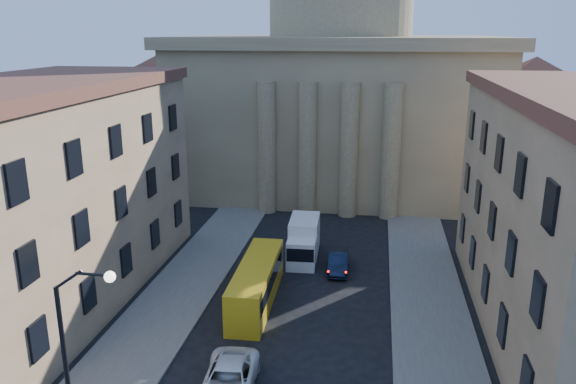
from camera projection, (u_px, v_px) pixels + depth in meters
The scene contains 9 objects.
sidewalk_left at pixel (147, 334), 33.67m from camera, with size 5.00×60.00×0.15m, color #585550.
sidewalk_right at pixel (438, 359), 31.09m from camera, with size 5.00×60.00×0.15m, color #585550.
church at pixel (339, 82), 64.66m from camera, with size 68.02×28.76×36.60m.
building_left at pixel (41, 192), 36.72m from camera, with size 11.60×26.60×14.70m.
street_lamp at pixel (76, 350), 22.50m from camera, with size 2.62×0.44×8.83m.
car_left_mid at pixel (228, 381), 27.97m from camera, with size 2.59×5.61×1.56m, color white.
car_right_distant at pixel (338, 262), 42.56m from camera, with size 1.46×4.20×1.38m, color black.
city_bus at pixel (256, 282), 37.38m from camera, with size 2.50×9.79×2.74m.
box_truck at pixel (304, 241), 44.70m from camera, with size 2.46×5.76×3.11m.
Camera 1 is at (4.59, -10.28, 17.60)m, focal length 35.00 mm.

